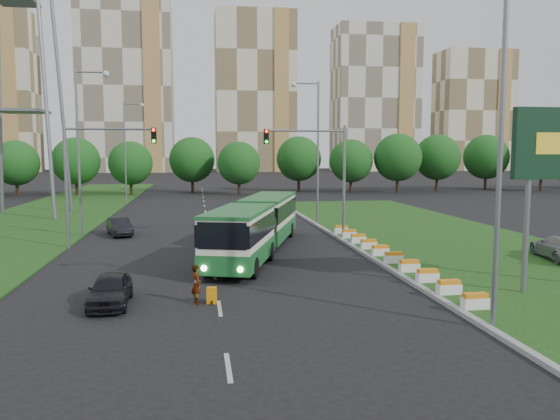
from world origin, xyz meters
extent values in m
plane|color=black|center=(0.00, 0.00, 0.00)|extent=(360.00, 360.00, 0.00)
cube|color=#1B4614|center=(13.00, 8.00, 0.07)|extent=(14.00, 60.00, 0.15)
cube|color=gray|center=(6.05, 8.00, 0.09)|extent=(0.30, 60.00, 0.18)
cube|color=#1B4614|center=(-18.00, 25.00, 0.05)|extent=(12.00, 110.00, 0.10)
cylinder|color=gray|center=(10.00, -6.00, 2.80)|extent=(0.24, 0.24, 5.60)
cylinder|color=gray|center=(6.40, 10.00, 4.00)|extent=(0.20, 0.20, 8.00)
cylinder|color=gray|center=(3.65, 10.00, 7.60)|extent=(5.50, 0.14, 0.14)
cube|color=black|center=(0.90, 10.00, 7.20)|extent=(0.32, 0.32, 1.00)
cylinder|color=gray|center=(-12.00, 9.00, 4.00)|extent=(0.20, 0.20, 8.00)
cylinder|color=gray|center=(-9.25, 9.00, 7.60)|extent=(5.50, 0.14, 0.14)
cube|color=black|center=(-6.50, 9.00, 7.20)|extent=(0.32, 0.32, 1.00)
cube|color=beige|center=(-25.00, 150.00, 26.00)|extent=(28.00, 15.00, 52.00)
cube|color=beige|center=(15.00, 150.00, 25.00)|extent=(25.00, 15.00, 50.00)
cube|color=beige|center=(55.00, 150.00, 23.50)|extent=(27.00, 15.00, 47.00)
cube|color=beige|center=(90.00, 150.00, 20.00)|extent=(24.00, 14.00, 40.00)
cube|color=white|center=(-0.43, 0.93, 1.78)|extent=(2.54, 7.01, 2.74)
cube|color=white|center=(-0.43, 9.92, 1.78)|extent=(2.54, 8.53, 2.74)
cylinder|color=black|center=(-0.43, 5.05, 1.73)|extent=(2.54, 1.27, 2.54)
cube|color=#1C632C|center=(-0.43, 0.93, 0.86)|extent=(2.62, 7.06, 0.96)
cube|color=#1C632C|center=(-0.43, 9.92, 0.86)|extent=(2.62, 8.58, 0.96)
cube|color=black|center=(-0.43, 0.93, 2.23)|extent=(2.62, 7.06, 1.07)
cube|color=black|center=(-0.43, 9.92, 2.23)|extent=(2.62, 8.58, 1.07)
imported|color=black|center=(-7.32, -4.88, 0.65)|extent=(1.56, 3.81, 1.29)
imported|color=black|center=(-9.54, 14.27, 0.65)|extent=(2.50, 4.21, 1.31)
imported|color=gray|center=(-3.89, -5.13, 0.79)|extent=(0.52, 0.66, 1.58)
cube|color=orange|center=(-3.28, -5.20, 0.33)|extent=(0.39, 0.33, 0.66)
cylinder|color=black|center=(-3.28, -5.37, 0.08)|extent=(0.04, 0.15, 0.15)
camera|label=1|loc=(-3.80, -27.10, 6.13)|focal=35.00mm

